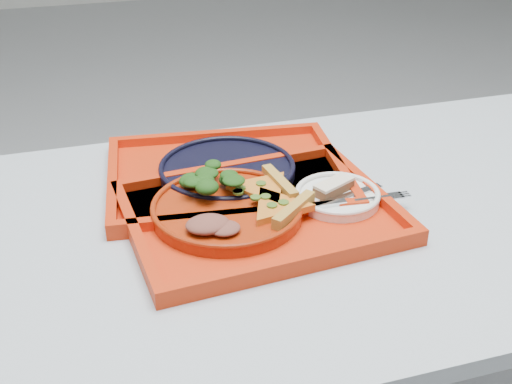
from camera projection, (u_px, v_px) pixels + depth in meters
The scene contains 13 objects.
table at pixel (308, 248), 1.17m from camera, with size 1.60×0.80×0.75m.
tray_main at pixel (260, 216), 1.11m from camera, with size 0.45×0.35×0.01m, color red.
tray_far at pixel (227, 177), 1.24m from camera, with size 0.45×0.35×0.01m, color red.
dinner_plate at pixel (227, 211), 1.10m from camera, with size 0.26×0.26×0.02m, color maroon.
side_plate at pixel (337, 198), 1.14m from camera, with size 0.15×0.15×0.01m, color white.
navy_plate at pixel (227, 171), 1.23m from camera, with size 0.26×0.26×0.02m, color black.
pizza_slice_a at pixel (277, 204), 1.08m from camera, with size 0.13×0.11×0.02m, color orange, non-canonical shape.
pizza_slice_b at pixel (263, 187), 1.13m from camera, with size 0.13×0.12×0.02m, color orange, non-canonical shape.
salad_heap at pixel (210, 178), 1.13m from camera, with size 0.10×0.09×0.05m, color black.
meat_portion at pixel (208, 224), 1.03m from camera, with size 0.07×0.06×0.02m, color brown.
dessert_bar at pixel (334, 187), 1.14m from camera, with size 0.08×0.06×0.02m.
knife at pixel (339, 198), 1.12m from camera, with size 0.18×0.02×0.01m, color silver.
fork at pixel (354, 201), 1.11m from camera, with size 0.18×0.02×0.01m, color silver.
Camera 1 is at (-0.37, -0.90, 1.34)m, focal length 45.00 mm.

